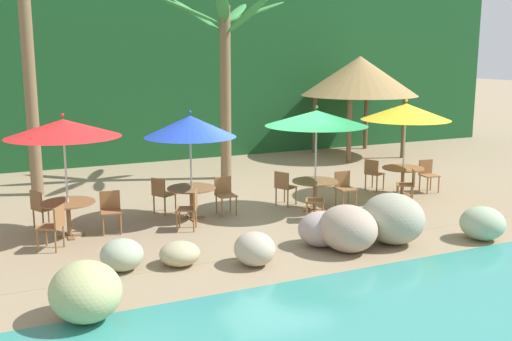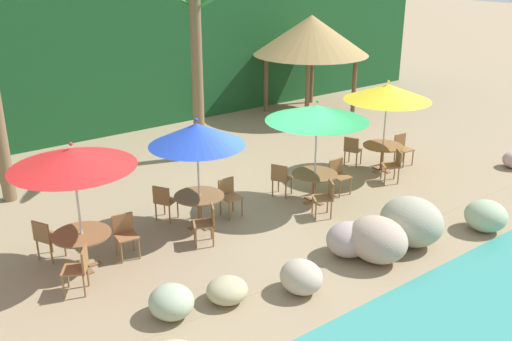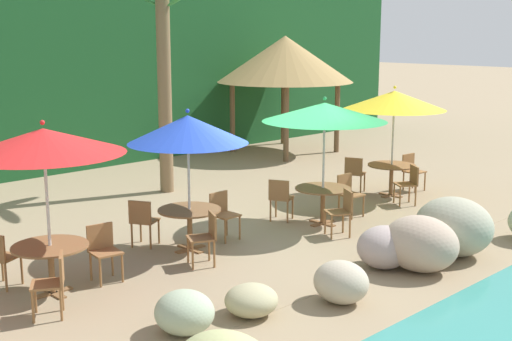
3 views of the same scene
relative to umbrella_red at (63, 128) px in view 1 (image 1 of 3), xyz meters
name	(u,v)px [view 1 (image 1 of 3)]	position (x,y,z in m)	size (l,w,h in m)	color
ground_plane	(269,213)	(4.54, -0.10, -2.26)	(120.00, 120.00, 0.00)	#937F60
terrace_deck	(269,213)	(4.54, -0.10, -2.25)	(18.00, 5.20, 0.01)	#937F60
foliage_backdrop	(159,73)	(4.54, 8.90, 0.74)	(28.00, 2.40, 6.00)	#194C23
rock_seawall	(208,255)	(1.80, -3.38, -1.85)	(17.30, 3.06, 1.01)	#B7AA91
umbrella_red	(63,128)	(0.00, 0.00, 0.00)	(2.30, 2.30, 2.56)	silver
dining_table_red	(68,208)	(0.00, 0.00, -1.64)	(1.10, 1.10, 0.74)	brown
chair_red_seaward	(111,208)	(0.85, -0.03, -1.74)	(0.48, 0.48, 0.87)	olive
chair_red_inland	(41,207)	(-0.46, 0.72, -1.74)	(0.57, 0.57, 0.87)	olive
chair_red_left	(54,224)	(-0.37, -0.77, -1.74)	(0.58, 0.58, 0.87)	olive
umbrella_blue	(190,126)	(2.73, 0.21, -0.13)	(2.06, 2.06, 2.48)	silver
dining_table_blue	(192,193)	(2.73, 0.21, -1.64)	(1.10, 1.10, 0.74)	brown
chair_blue_seaward	(225,193)	(3.58, 0.30, -1.74)	(0.42, 0.43, 0.87)	olive
chair_blue_inland	(162,193)	(2.24, 0.90, -1.74)	(0.58, 0.58, 0.87)	olive
chair_blue_left	(190,207)	(2.43, -0.60, -1.74)	(0.57, 0.57, 0.87)	olive
umbrella_green	(316,118)	(5.65, -0.34, -0.02)	(2.42, 2.42, 2.53)	silver
dining_table_green	(315,186)	(5.65, -0.34, -1.64)	(1.10, 1.10, 0.74)	brown
chair_green_seaward	(344,186)	(6.51, -0.30, -1.74)	(0.44, 0.45, 0.87)	olive
chair_green_inland	(284,186)	(5.19, 0.38, -1.74)	(0.57, 0.57, 0.87)	olive
chair_green_left	(319,198)	(5.30, -1.12, -1.74)	(0.58, 0.58, 0.87)	olive
umbrella_yellow	(406,112)	(8.61, 0.10, -0.03)	(2.33, 2.33, 2.55)	silver
dining_table_yellow	(403,172)	(8.61, 0.10, -1.64)	(1.10, 1.10, 0.74)	brown
chair_yellow_seaward	(428,173)	(9.46, 0.11, -1.74)	(0.46, 0.46, 0.87)	olive
chair_yellow_inland	(373,172)	(8.20, 0.85, -1.74)	(0.56, 0.55, 0.87)	olive
chair_yellow_left	(409,183)	(8.20, -0.65, -1.74)	(0.59, 0.59, 0.87)	olive
palm_tree_nearest	(25,11)	(-0.21, 4.26, 2.51)	(3.04, 3.14, 7.09)	brown
palm_tree_second	(225,54)	(5.17, 4.08, 1.45)	(3.93, 3.56, 5.36)	brown
palapa_hut	(360,76)	(11.13, 5.90, 0.63)	(4.22, 4.22, 3.61)	brown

